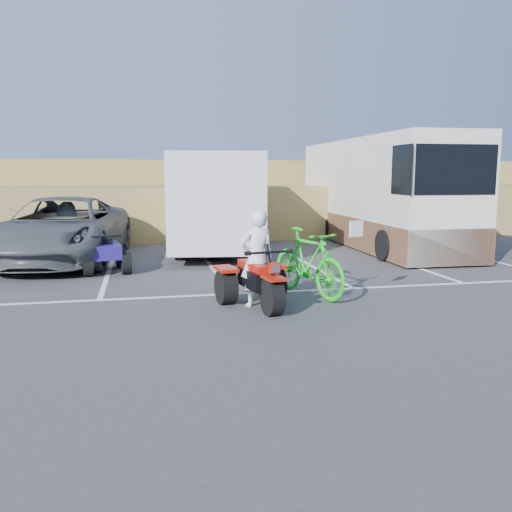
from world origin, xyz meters
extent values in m
plane|color=#3B3B3D|center=(0.00, 0.00, 0.00)|extent=(100.00, 100.00, 0.00)
cube|color=white|center=(-2.70, 5.00, 0.00)|extent=(0.12, 5.00, 0.01)
cube|color=white|center=(0.00, 5.00, 0.00)|extent=(0.12, 5.00, 0.01)
cube|color=white|center=(2.70, 5.00, 0.00)|extent=(0.12, 5.00, 0.01)
cube|color=white|center=(5.40, 5.00, 0.00)|extent=(0.12, 5.00, 0.01)
cube|color=white|center=(8.10, 5.00, 0.00)|extent=(0.12, 5.00, 0.01)
cube|color=white|center=(0.00, 2.40, 0.00)|extent=(28.00, 0.12, 0.01)
cube|color=olive|center=(0.00, 14.00, 1.00)|extent=(40.00, 6.00, 2.00)
cube|color=olive|center=(0.00, 17.50, 2.00)|extent=(40.00, 4.00, 2.20)
imported|color=white|center=(0.29, 1.30, 0.92)|extent=(0.73, 0.54, 1.84)
imported|color=#14BF19|center=(1.50, 1.95, 0.70)|extent=(1.39, 2.41, 1.40)
imported|color=#4F5358|center=(-4.06, 7.68, 0.92)|extent=(3.85, 6.95, 1.84)
cube|color=silver|center=(0.59, 8.69, 1.71)|extent=(3.62, 6.94, 2.76)
cylinder|color=black|center=(0.59, 8.69, 0.39)|extent=(2.52, 1.13, 0.77)
cube|color=silver|center=(6.35, 9.27, 1.86)|extent=(2.79, 10.10, 3.61)
cube|color=brown|center=(6.35, 9.27, 0.55)|extent=(2.84, 10.11, 1.00)
cube|color=black|center=(6.21, 4.23, 2.61)|extent=(2.31, 0.09, 1.30)
camera|label=1|loc=(-1.83, -8.59, 2.51)|focal=38.00mm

